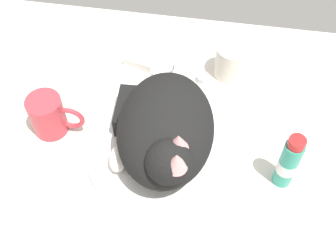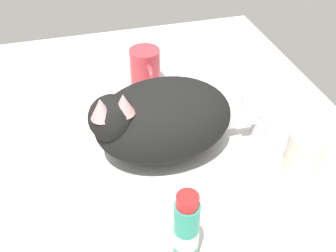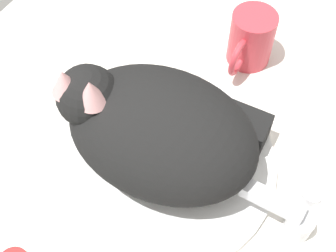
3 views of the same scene
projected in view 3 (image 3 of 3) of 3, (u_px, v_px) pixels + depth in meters
ground_plane at (163, 169)px, 68.76cm from camera, size 110.00×82.50×3.00cm
sink_basin at (163, 162)px, 67.07cm from camera, size 32.20×32.20×1.09cm
faucet at (290, 219)px, 60.13cm from camera, size 13.59×10.07×5.83cm
cat at (157, 129)px, 60.89cm from camera, size 21.63×27.35×16.27cm
coffee_mug at (250, 39)px, 74.99cm from camera, size 11.39×7.14×9.11cm
soap_dish at (335, 180)px, 65.40cm from camera, size 9.00×6.40×1.20cm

